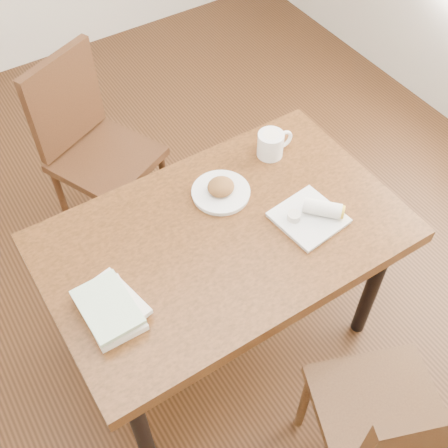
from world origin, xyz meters
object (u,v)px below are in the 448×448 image
plate_burrito (313,215)px  chair_far (90,141)px  table (224,247)px  book_stack (110,308)px  coffee_mug (272,144)px  chair_near (396,430)px  plate_scone (221,190)px

plate_burrito → chair_far: bearing=113.2°
table → book_stack: size_ratio=5.05×
coffee_mug → book_stack: bearing=-159.4°
table → chair_near: 0.83m
chair_near → chair_far: same height
chair_far → book_stack: chair_far is taller
plate_scone → plate_burrito: bearing=-52.4°
plate_scone → plate_burrito: 0.35m
plate_burrito → book_stack: size_ratio=0.97×
table → chair_near: (0.12, -0.82, -0.12)m
chair_near → plate_burrito: 0.76m
plate_burrito → coffee_mug: bearing=78.9°
plate_scone → plate_burrito: plate_burrito is taller
chair_near → plate_scone: chair_near is taller
chair_far → plate_scone: (0.23, -0.76, 0.22)m
plate_scone → book_stack: (-0.57, -0.24, 0.01)m
plate_scone → coffee_mug: (0.29, 0.08, 0.03)m
chair_near → book_stack: size_ratio=3.76×
coffee_mug → plate_burrito: bearing=-101.1°
chair_far → coffee_mug: bearing=-52.9°
coffee_mug → chair_far: bearing=127.1°
chair_far → plate_scone: size_ratio=4.32×
table → plate_scone: 0.21m
chair_near → coffee_mug: (0.26, 1.06, 0.26)m
chair_near → plate_scone: bearing=91.6°
table → plate_scone: bearing=61.0°
table → coffee_mug: 0.47m
chair_near → coffee_mug: 1.12m
chair_near → chair_far: size_ratio=1.00×
chair_near → plate_scone: size_ratio=4.32×
chair_far → book_stack: size_ratio=3.76×
table → plate_scone: plate_scone is taller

